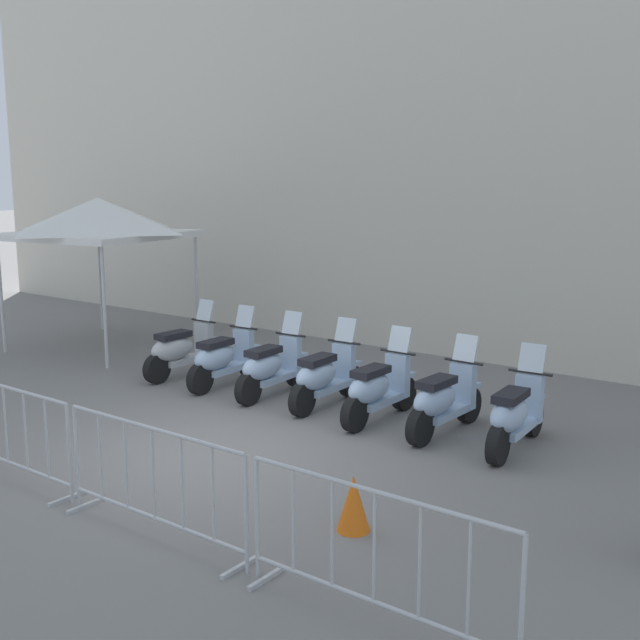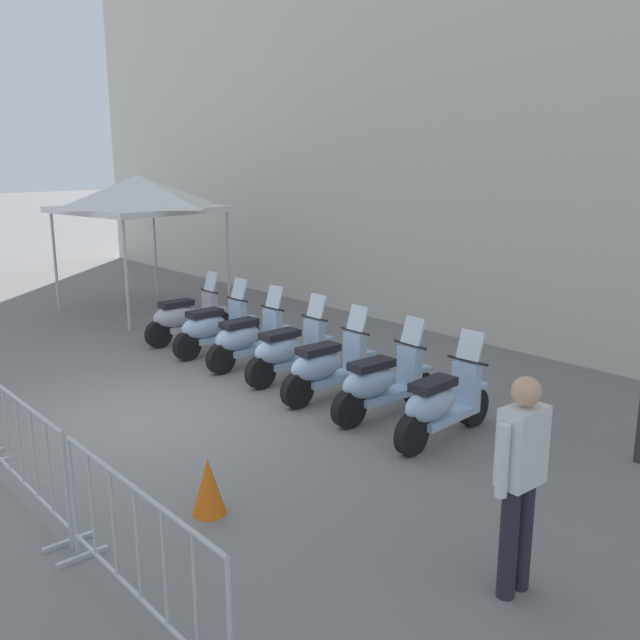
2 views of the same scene
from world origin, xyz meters
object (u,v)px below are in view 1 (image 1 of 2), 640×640
Objects in this scene: motorcycle_0 at (182,350)px; canopy_tent at (98,218)px; motorcycle_5 at (443,401)px; motorcycle_6 at (515,415)px; barrier_segment_1 at (6,432)px; traffic_cone at (353,503)px; barrier_segment_3 at (374,558)px; motorcycle_2 at (271,368)px; barrier_segment_2 at (154,482)px; motorcycle_4 at (377,389)px; motorcycle_3 at (324,377)px; motorcycle_1 at (223,359)px.

canopy_tent reaches higher than motorcycle_0.
motorcycle_5 is 0.99m from motorcycle_6.
motorcycle_6 is 0.75× the size of barrier_segment_1.
motorcycle_6 reaches higher than traffic_cone.
motorcycle_5 and motorcycle_6 have the same top height.
motorcycle_6 is 9.16m from canopy_tent.
canopy_tent reaches higher than barrier_segment_3.
motorcycle_6 reaches higher than barrier_segment_1.
motorcycle_2 is at bearing 129.05° from barrier_segment_3.
traffic_cone is at bearing 32.24° from barrier_segment_2.
barrier_segment_3 is (2.01, -4.50, 0.07)m from motorcycle_4.
barrier_segment_3 is at bearing -58.08° from motorcycle_3.
barrier_segment_3 is 10.96m from canopy_tent.
motorcycle_1 is 1.96m from motorcycle_3.
motorcycle_3 is 5.60m from barrier_segment_3.
motorcycle_2 reaches higher than barrier_segment_1.
motorcycle_2 is at bearing 108.96° from barrier_segment_2.
motorcycle_6 is 0.75× the size of barrier_segment_2.
barrier_segment_2 is (-2.33, -3.87, 0.07)m from motorcycle_6.
barrier_segment_1 is 4.83m from barrier_segment_3.
motorcycle_2 and motorcycle_6 have the same top height.
barrier_segment_2 is (-1.36, -4.04, 0.07)m from motorcycle_5.
motorcycle_2 is 4.23m from barrier_segment_1.
traffic_cone is (3.11, -3.51, -0.18)m from motorcycle_2.
motorcycle_2 and motorcycle_3 have the same top height.
motorcycle_5 is at bearing -8.67° from motorcycle_1.
traffic_cone is at bearing -86.05° from motorcycle_5.
motorcycle_3 is 1.00× the size of motorcycle_5.
motorcycle_1 is 1.00× the size of motorcycle_2.
barrier_segment_1 and barrier_segment_3 have the same top height.
motorcycle_3 is at bearing -5.94° from motorcycle_2.
motorcycle_5 is 0.99× the size of motorcycle_6.
motorcycle_4 is 0.59× the size of canopy_tent.
motorcycle_1 and motorcycle_2 have the same top height.
motorcycle_1 and motorcycle_3 have the same top height.
motorcycle_5 is 0.74× the size of barrier_segment_2.
barrier_segment_2 is at bearing 171.62° from barrier_segment_3.
barrier_segment_2 is (2.52, -4.63, 0.07)m from motorcycle_1.
motorcycle_1 is at bearing -10.44° from motorcycle_0.
motorcycle_0 is 5.90m from motorcycle_6.
barrier_segment_1 is (-4.72, -3.52, 0.07)m from motorcycle_6.
canopy_tent is (-8.67, 2.11, 2.06)m from motorcycle_6.
barrier_segment_1 is (1.10, -4.46, 0.07)m from motorcycle_0.
canopy_tent is (-6.34, 5.98, 1.99)m from barrier_segment_2.
motorcycle_1 and motorcycle_4 have the same top height.
motorcycle_2 is 3.93m from motorcycle_6.
motorcycle_1 is at bearing 91.74° from barrier_segment_1.
motorcycle_3 is (1.95, -0.23, 0.00)m from motorcycle_1.
motorcycle_1 reaches higher than barrier_segment_2.
barrier_segment_3 is at bearing -35.95° from canopy_tent.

